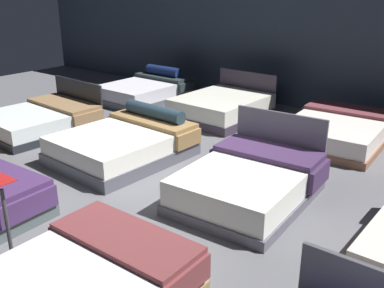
{
  "coord_description": "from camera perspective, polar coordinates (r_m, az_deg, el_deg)",
  "views": [
    {
      "loc": [
        3.79,
        -4.37,
        2.72
      ],
      "look_at": [
        0.3,
        0.09,
        0.62
      ],
      "focal_mm": 41.11,
      "sensor_mm": 36.0,
      "label": 1
    }
  ],
  "objects": [
    {
      "name": "ground_plane",
      "position": [
        6.4,
        -2.6,
        -4.94
      ],
      "size": [
        18.0,
        18.0,
        0.02
      ],
      "primitive_type": "cube",
      "color": "#5B5B60"
    },
    {
      "name": "showroom_back_wall",
      "position": [
        10.0,
        16.11,
        14.02
      ],
      "size": [
        18.0,
        0.06,
        3.5
      ],
      "primitive_type": "cube",
      "color": "#333D4C",
      "rests_on": "ground_plane"
    },
    {
      "name": "bed_4",
      "position": [
        8.97,
        -18.93,
        3.03
      ],
      "size": [
        1.77,
        2.02,
        0.85
      ],
      "rotation": [
        0.0,
        0.0,
        -0.06
      ],
      "color": "black",
      "rests_on": "ground_plane"
    },
    {
      "name": "bed_5",
      "position": [
        7.2,
        -8.69,
        0.08
      ],
      "size": [
        1.73,
        2.1,
        0.75
      ],
      "rotation": [
        0.0,
        0.0,
        -0.04
      ],
      "color": "#50505A",
      "rests_on": "ground_plane"
    },
    {
      "name": "bed_6",
      "position": [
        5.84,
        7.51,
        -4.83
      ],
      "size": [
        1.61,
        2.03,
        0.99
      ],
      "rotation": [
        0.0,
        0.0,
        0.06
      ],
      "color": "#53515D",
      "rests_on": "ground_plane"
    },
    {
      "name": "bed_8",
      "position": [
        10.82,
        -5.91,
        7.0
      ],
      "size": [
        1.61,
        2.1,
        0.74
      ],
      "rotation": [
        0.0,
        0.0,
        -0.01
      ],
      "color": "#50545A",
      "rests_on": "ground_plane"
    },
    {
      "name": "bed_9",
      "position": [
        9.28,
        3.97,
        4.81
      ],
      "size": [
        1.61,
        1.98,
        0.86
      ],
      "rotation": [
        0.0,
        0.0,
        -0.03
      ],
      "color": "#2F2734",
      "rests_on": "ground_plane"
    },
    {
      "name": "bed_10",
      "position": [
        8.31,
        18.37,
        1.73
      ],
      "size": [
        1.74,
        2.22,
        0.47
      ],
      "rotation": [
        0.0,
        0.0,
        0.06
      ],
      "color": "brown",
      "rests_on": "ground_plane"
    },
    {
      "name": "price_sign",
      "position": [
        4.84,
        -22.7,
        -10.58
      ],
      "size": [
        0.28,
        0.24,
        0.95
      ],
      "color": "#3F3F44",
      "rests_on": "ground_plane"
    }
  ]
}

